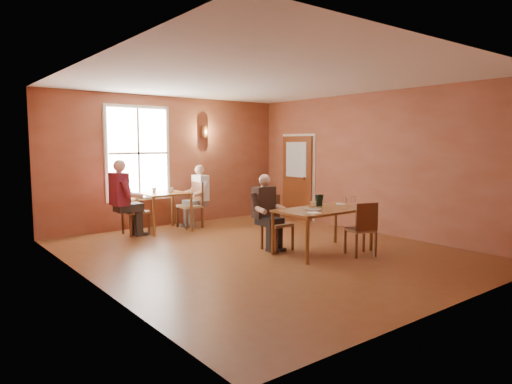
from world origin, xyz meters
TOP-DOWN VIEW (x-y plane):
  - ground at (0.00, 0.00)m, footprint 6.00×7.00m
  - wall_back at (0.00, 3.50)m, footprint 6.00×0.04m
  - wall_front at (0.00, -3.50)m, footprint 6.00×0.04m
  - wall_left at (-3.00, 0.00)m, footprint 0.04×7.00m
  - wall_right at (3.00, 0.00)m, footprint 0.04×7.00m
  - ceiling at (0.00, 0.00)m, footprint 6.00×7.00m
  - window at (-0.80, 3.45)m, footprint 1.36×0.10m
  - door at (2.94, 2.30)m, footprint 0.12×1.04m
  - wall_sconce at (0.90, 3.40)m, footprint 0.16×0.16m
  - main_table at (0.80, -0.69)m, footprint 1.66×0.94m
  - chair_diner_main at (0.30, -0.04)m, footprint 0.43×0.43m
  - diner_main at (0.30, -0.07)m, footprint 0.53×0.53m
  - chair_empty at (1.17, -1.22)m, footprint 0.52×0.52m
  - plate_food at (0.58, -0.65)m, footprint 0.36×0.36m
  - sandwich at (0.66, -0.58)m, footprint 0.12×0.12m
  - goblet_b at (1.42, -0.84)m, footprint 0.10×0.10m
  - goblet_c at (1.15, -0.86)m, footprint 0.09×0.09m
  - menu_stand at (0.96, -0.43)m, footprint 0.14×0.09m
  - knife at (0.76, -0.91)m, footprint 0.21×0.04m
  - napkin at (0.32, -0.93)m, footprint 0.21×0.21m
  - side_plate at (1.53, -0.45)m, footprint 0.20×0.20m
  - sunglasses at (1.38, -0.99)m, footprint 0.12×0.11m
  - second_table at (-0.49, 2.87)m, footprint 0.96×0.96m
  - chair_diner_white at (0.16, 2.87)m, footprint 0.46×0.46m
  - diner_white at (0.19, 2.87)m, footprint 0.55×0.55m
  - chair_diner_maroon at (-1.14, 2.87)m, footprint 0.45×0.45m
  - diner_maroon at (-1.17, 2.87)m, footprint 0.62×0.62m
  - cup_a at (-0.36, 2.79)m, footprint 0.17×0.17m
  - cup_b at (-0.64, 3.03)m, footprint 0.12×0.12m

SIDE VIEW (x-z plane):
  - ground at x=0.00m, z-range -0.01..0.01m
  - main_table at x=0.80m, z-range 0.00..0.78m
  - second_table at x=-0.49m, z-range 0.00..0.85m
  - chair_empty at x=1.17m, z-range 0.00..0.93m
  - chair_diner_main at x=0.30m, z-range 0.00..0.98m
  - chair_diner_maroon at x=-1.14m, z-range 0.00..1.01m
  - chair_diner_white at x=0.16m, z-range 0.00..1.04m
  - diner_main at x=0.30m, z-range 0.00..1.31m
  - diner_white at x=0.19m, z-range 0.00..1.37m
  - diner_maroon at x=-1.17m, z-range 0.00..1.54m
  - knife at x=0.76m, z-range 0.78..0.78m
  - napkin at x=0.32m, z-range 0.78..0.79m
  - side_plate at x=1.53m, z-range 0.78..0.79m
  - sunglasses at x=1.38m, z-range 0.78..0.79m
  - plate_food at x=0.58m, z-range 0.78..0.82m
  - sandwich at x=0.66m, z-range 0.78..0.89m
  - goblet_c at x=1.15m, z-range 0.78..0.98m
  - goblet_b at x=1.42m, z-range 0.78..0.98m
  - menu_stand at x=0.96m, z-range 0.78..0.99m
  - cup_b at x=-0.64m, z-range 0.85..0.95m
  - cup_a at x=-0.36m, z-range 0.85..0.96m
  - door at x=2.94m, z-range 0.00..2.10m
  - wall_back at x=0.00m, z-range 0.00..3.00m
  - wall_front at x=0.00m, z-range 0.00..3.00m
  - wall_left at x=-3.00m, z-range 0.00..3.00m
  - wall_right at x=3.00m, z-range 0.00..3.00m
  - window at x=-0.80m, z-range 0.72..2.68m
  - wall_sconce at x=0.90m, z-range 2.06..2.34m
  - ceiling at x=0.00m, z-range 2.98..3.02m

